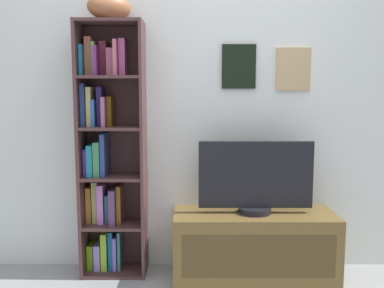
{
  "coord_description": "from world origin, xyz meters",
  "views": [
    {
      "loc": [
        -0.01,
        -1.92,
        1.29
      ],
      "look_at": [
        0.0,
        0.85,
        0.93
      ],
      "focal_mm": 39.85,
      "sensor_mm": 36.0,
      "label": 1
    }
  ],
  "objects_px": {
    "football": "(108,7)",
    "tv_stand": "(253,245)",
    "television": "(254,178)",
    "bookshelf": "(107,153)"
  },
  "relations": [
    {
      "from": "bookshelf",
      "to": "football",
      "type": "relative_size",
      "value": 5.9
    },
    {
      "from": "bookshelf",
      "to": "football",
      "type": "xyz_separation_m",
      "value": [
        0.04,
        -0.03,
        0.97
      ]
    },
    {
      "from": "tv_stand",
      "to": "television",
      "type": "relative_size",
      "value": 1.43
    },
    {
      "from": "bookshelf",
      "to": "television",
      "type": "height_order",
      "value": "bookshelf"
    },
    {
      "from": "football",
      "to": "tv_stand",
      "type": "distance_m",
      "value": 1.87
    },
    {
      "from": "television",
      "to": "football",
      "type": "bearing_deg",
      "value": 175.65
    },
    {
      "from": "football",
      "to": "television",
      "type": "bearing_deg",
      "value": -4.35
    },
    {
      "from": "bookshelf",
      "to": "football",
      "type": "bearing_deg",
      "value": -38.17
    },
    {
      "from": "football",
      "to": "tv_stand",
      "type": "bearing_deg",
      "value": -4.41
    },
    {
      "from": "football",
      "to": "television",
      "type": "relative_size",
      "value": 0.38
    }
  ]
}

